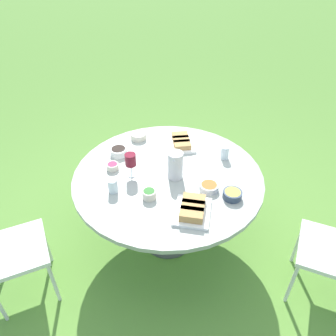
% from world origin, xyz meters
% --- Properties ---
extents(ground_plane, '(40.00, 40.00, 0.00)m').
position_xyz_m(ground_plane, '(0.00, 0.00, 0.00)').
color(ground_plane, '#5B8C38').
extents(dining_table, '(1.43, 1.43, 0.74)m').
position_xyz_m(dining_table, '(0.00, 0.00, 0.66)').
color(dining_table, '#4C4C51').
rests_on(dining_table, ground_plane).
extents(water_pitcher, '(0.12, 0.11, 0.22)m').
position_xyz_m(water_pitcher, '(0.02, 0.06, 0.85)').
color(water_pitcher, silver).
rests_on(water_pitcher, dining_table).
extents(wine_glass, '(0.08, 0.08, 0.19)m').
position_xyz_m(wine_glass, '(0.08, -0.26, 0.88)').
color(wine_glass, silver).
rests_on(wine_glass, dining_table).
extents(platter_bread_main, '(0.30, 0.25, 0.07)m').
position_xyz_m(platter_bread_main, '(0.36, 0.25, 0.77)').
color(platter_bread_main, white).
rests_on(platter_bread_main, dining_table).
extents(platter_charcuterie, '(0.35, 0.30, 0.06)m').
position_xyz_m(platter_charcuterie, '(-0.42, 0.01, 0.77)').
color(platter_charcuterie, white).
rests_on(platter_charcuterie, dining_table).
extents(bowl_fries, '(0.13, 0.13, 0.05)m').
position_xyz_m(bowl_fries, '(0.14, 0.49, 0.77)').
color(bowl_fries, '#334256').
rests_on(bowl_fries, dining_table).
extents(bowl_salad, '(0.10, 0.10, 0.06)m').
position_xyz_m(bowl_salad, '(0.28, -0.06, 0.78)').
color(bowl_salad, beige).
rests_on(bowl_salad, dining_table).
extents(bowl_olives, '(0.14, 0.14, 0.06)m').
position_xyz_m(bowl_olives, '(-0.16, -0.45, 0.77)').
color(bowl_olives, white).
rests_on(bowl_olives, dining_table).
extents(bowl_dip_red, '(0.09, 0.09, 0.05)m').
position_xyz_m(bowl_dip_red, '(0.04, -0.43, 0.77)').
color(bowl_dip_red, beige).
rests_on(bowl_dip_red, dining_table).
extents(bowl_dip_cream, '(0.13, 0.13, 0.05)m').
position_xyz_m(bowl_dip_cream, '(-0.42, -0.37, 0.77)').
color(bowl_dip_cream, beige).
rests_on(bowl_dip_cream, dining_table).
extents(bowl_roasted_veg, '(0.14, 0.14, 0.05)m').
position_xyz_m(bowl_roasted_veg, '(0.10, 0.32, 0.77)').
color(bowl_roasted_veg, silver).
rests_on(bowl_roasted_veg, dining_table).
extents(cup_water_near, '(0.06, 0.06, 0.11)m').
position_xyz_m(cup_water_near, '(-0.31, 0.39, 0.79)').
color(cup_water_near, silver).
rests_on(cup_water_near, dining_table).
extents(cup_water_far, '(0.07, 0.07, 0.10)m').
position_xyz_m(cup_water_far, '(0.28, -0.33, 0.79)').
color(cup_water_far, silver).
rests_on(cup_water_far, dining_table).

